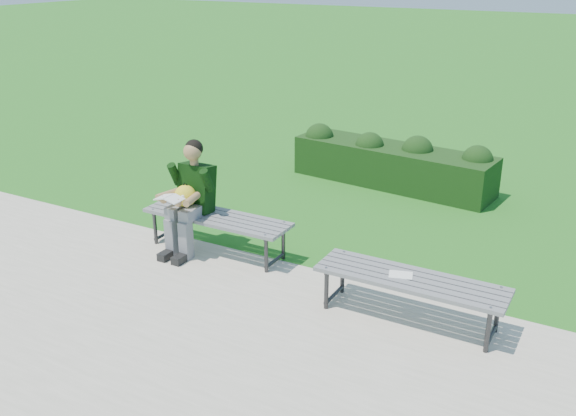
# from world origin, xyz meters

# --- Properties ---
(ground) EXTENTS (80.00, 80.00, 0.00)m
(ground) POSITION_xyz_m (0.00, 0.00, 0.00)
(ground) COLOR #17781A
(ground) RESTS_ON ground
(walkway) EXTENTS (30.00, 3.50, 0.02)m
(walkway) POSITION_xyz_m (0.00, -1.75, 0.01)
(walkway) COLOR #BAB09A
(walkway) RESTS_ON ground
(hedge) EXTENTS (3.16, 1.11, 0.81)m
(hedge) POSITION_xyz_m (0.24, 3.20, 0.36)
(hedge) COLOR #124310
(hedge) RESTS_ON ground
(bench_left) EXTENTS (1.80, 0.50, 0.46)m
(bench_left) POSITION_xyz_m (-0.68, -0.14, 0.42)
(bench_left) COLOR gray
(bench_left) RESTS_ON walkway
(bench_right) EXTENTS (1.80, 0.50, 0.46)m
(bench_right) POSITION_xyz_m (1.80, -0.53, 0.42)
(bench_right) COLOR gray
(bench_right) RESTS_ON walkway
(seated_boy) EXTENTS (0.56, 0.76, 1.31)m
(seated_boy) POSITION_xyz_m (-0.98, -0.23, 0.71)
(seated_boy) COLOR slate
(seated_boy) RESTS_ON walkway
(paper_sheet) EXTENTS (0.26, 0.22, 0.01)m
(paper_sheet) POSITION_xyz_m (1.70, -0.53, 0.47)
(paper_sheet) COLOR white
(paper_sheet) RESTS_ON bench_right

